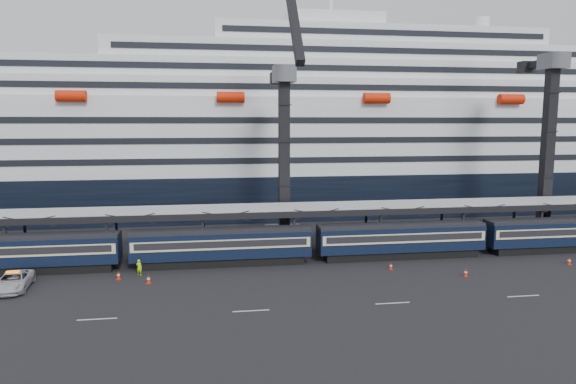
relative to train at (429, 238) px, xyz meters
The scene contains 13 objects.
ground 11.25m from the train, 65.06° to the right, with size 260.00×260.00×0.00m, color black.
train is the anchor object (origin of this frame).
canopy 6.85m from the train, 40.71° to the left, with size 130.00×6.25×5.53m.
cruise_ship 37.56m from the train, 84.34° to the left, with size 214.09×28.84×34.00m.
crane_dark_near 20.10m from the train, 150.76° to the left, with size 4.50×17.75×35.08m.
crane_dark_mid 23.83m from the train, 21.11° to the left, with size 4.50×18.24×39.64m.
pickup_truck 42.77m from the train, behind, with size 2.65×5.75×1.60m, color #AEAFB5.
worker 31.79m from the train, behind, with size 0.59×0.39×1.61m, color #BEFF0D.
traffic_cone_a 33.72m from the train, behind, with size 0.43×0.43×0.86m.
traffic_cone_b 30.95m from the train, 170.00° to the right, with size 0.42×0.42×0.85m.
traffic_cone_c 7.66m from the train, 144.39° to the right, with size 0.38×0.38×0.77m.
traffic_cone_d 7.97m from the train, 86.45° to the right, with size 0.40×0.40×0.80m.
traffic_cone_e 14.74m from the train, 21.66° to the right, with size 0.42×0.42×0.84m.
Camera 1 is at (-28.96, -43.93, 15.19)m, focal length 32.00 mm.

